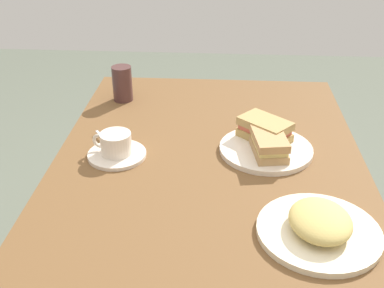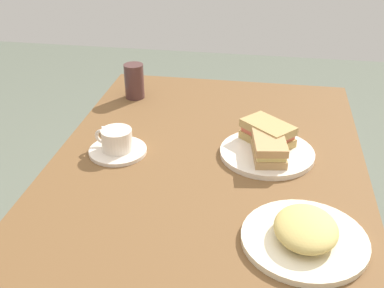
{
  "view_description": "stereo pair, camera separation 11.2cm",
  "coord_description": "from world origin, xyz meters",
  "px_view_note": "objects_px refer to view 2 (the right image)",
  "views": [
    {
      "loc": [
        -1.07,
        -0.03,
        1.37
      ],
      "look_at": [
        0.04,
        0.05,
        0.74
      ],
      "focal_mm": 45.41,
      "sensor_mm": 36.0,
      "label": 1
    },
    {
      "loc": [
        -1.06,
        -0.14,
        1.37
      ],
      "look_at": [
        0.04,
        0.05,
        0.74
      ],
      "focal_mm": 45.41,
      "sensor_mm": 36.0,
      "label": 2
    }
  ],
  "objects_px": {
    "sandwich_front": "(269,148)",
    "coffee_saucer": "(118,151)",
    "dining_table": "(206,199)",
    "drinking_glass": "(134,81)",
    "coffee_cup": "(116,139)",
    "spoon": "(109,136)",
    "sandwich_plate": "(267,153)",
    "side_plate": "(304,239)",
    "sandwich_back": "(268,133)"
  },
  "relations": [
    {
      "from": "sandwich_back",
      "to": "spoon",
      "type": "bearing_deg",
      "value": 94.7
    },
    {
      "from": "coffee_cup",
      "to": "spoon",
      "type": "height_order",
      "value": "coffee_cup"
    },
    {
      "from": "dining_table",
      "to": "side_plate",
      "type": "relative_size",
      "value": 4.54
    },
    {
      "from": "side_plate",
      "to": "drinking_glass",
      "type": "distance_m",
      "value": 0.84
    },
    {
      "from": "sandwich_front",
      "to": "sandwich_back",
      "type": "bearing_deg",
      "value": 4.42
    },
    {
      "from": "sandwich_plate",
      "to": "coffee_saucer",
      "type": "relative_size",
      "value": 1.61
    },
    {
      "from": "side_plate",
      "to": "coffee_saucer",
      "type": "bearing_deg",
      "value": 59.1
    },
    {
      "from": "spoon",
      "to": "sandwich_front",
      "type": "bearing_deg",
      "value": -95.5
    },
    {
      "from": "dining_table",
      "to": "side_plate",
      "type": "xyz_separation_m",
      "value": [
        -0.27,
        -0.24,
        0.12
      ]
    },
    {
      "from": "sandwich_front",
      "to": "coffee_cup",
      "type": "distance_m",
      "value": 0.4
    },
    {
      "from": "dining_table",
      "to": "coffee_cup",
      "type": "relative_size",
      "value": 10.9
    },
    {
      "from": "dining_table",
      "to": "sandwich_front",
      "type": "bearing_deg",
      "value": -76.18
    },
    {
      "from": "sandwich_front",
      "to": "dining_table",
      "type": "bearing_deg",
      "value": 103.82
    },
    {
      "from": "sandwich_plate",
      "to": "sandwich_back",
      "type": "xyz_separation_m",
      "value": [
        0.05,
        0.0,
        0.04
      ]
    },
    {
      "from": "sandwich_front",
      "to": "coffee_saucer",
      "type": "xyz_separation_m",
      "value": [
        -0.02,
        0.4,
        -0.04
      ]
    },
    {
      "from": "coffee_cup",
      "to": "drinking_glass",
      "type": "distance_m",
      "value": 0.37
    },
    {
      "from": "sandwich_front",
      "to": "spoon",
      "type": "xyz_separation_m",
      "value": [
        0.04,
        0.44,
        -0.03
      ]
    },
    {
      "from": "spoon",
      "to": "coffee_cup",
      "type": "bearing_deg",
      "value": -145.61
    },
    {
      "from": "sandwich_plate",
      "to": "coffee_saucer",
      "type": "xyz_separation_m",
      "value": [
        -0.05,
        0.39,
        -0.0
      ]
    },
    {
      "from": "sandwich_front",
      "to": "spoon",
      "type": "height_order",
      "value": "sandwich_front"
    },
    {
      "from": "dining_table",
      "to": "sandwich_back",
      "type": "distance_m",
      "value": 0.24
    },
    {
      "from": "drinking_glass",
      "to": "coffee_cup",
      "type": "bearing_deg",
      "value": -172.04
    },
    {
      "from": "sandwich_back",
      "to": "spoon",
      "type": "distance_m",
      "value": 0.44
    },
    {
      "from": "drinking_glass",
      "to": "side_plate",
      "type": "bearing_deg",
      "value": -140.74
    },
    {
      "from": "sandwich_front",
      "to": "sandwich_back",
      "type": "relative_size",
      "value": 0.89
    },
    {
      "from": "sandwich_front",
      "to": "spoon",
      "type": "bearing_deg",
      "value": 84.5
    },
    {
      "from": "coffee_cup",
      "to": "side_plate",
      "type": "bearing_deg",
      "value": -120.85
    },
    {
      "from": "sandwich_back",
      "to": "drinking_glass",
      "type": "xyz_separation_m",
      "value": [
        0.27,
        0.44,
        0.01
      ]
    },
    {
      "from": "dining_table",
      "to": "coffee_cup",
      "type": "xyz_separation_m",
      "value": [
        0.02,
        0.24,
        0.15
      ]
    },
    {
      "from": "spoon",
      "to": "sandwich_back",
      "type": "bearing_deg",
      "value": -85.3
    },
    {
      "from": "sandwich_back",
      "to": "drinking_glass",
      "type": "distance_m",
      "value": 0.52
    },
    {
      "from": "spoon",
      "to": "drinking_glass",
      "type": "relative_size",
      "value": 0.76
    },
    {
      "from": "coffee_cup",
      "to": "spoon",
      "type": "bearing_deg",
      "value": 34.39
    },
    {
      "from": "sandwich_front",
      "to": "spoon",
      "type": "relative_size",
      "value": 1.62
    },
    {
      "from": "dining_table",
      "to": "side_plate",
      "type": "distance_m",
      "value": 0.38
    },
    {
      "from": "dining_table",
      "to": "drinking_glass",
      "type": "xyz_separation_m",
      "value": [
        0.38,
        0.29,
        0.17
      ]
    },
    {
      "from": "sandwich_plate",
      "to": "side_plate",
      "type": "bearing_deg",
      "value": -165.74
    },
    {
      "from": "side_plate",
      "to": "coffee_cup",
      "type": "bearing_deg",
      "value": 59.15
    },
    {
      "from": "dining_table",
      "to": "drinking_glass",
      "type": "height_order",
      "value": "drinking_glass"
    },
    {
      "from": "sandwich_front",
      "to": "side_plate",
      "type": "bearing_deg",
      "value": -164.99
    },
    {
      "from": "sandwich_back",
      "to": "drinking_glass",
      "type": "relative_size",
      "value": 1.38
    },
    {
      "from": "sandwich_front",
      "to": "side_plate",
      "type": "xyz_separation_m",
      "value": [
        -0.31,
        -0.08,
        -0.03
      ]
    },
    {
      "from": "dining_table",
      "to": "sandwich_front",
      "type": "distance_m",
      "value": 0.22
    },
    {
      "from": "sandwich_plate",
      "to": "sandwich_back",
      "type": "distance_m",
      "value": 0.06
    },
    {
      "from": "side_plate",
      "to": "dining_table",
      "type": "bearing_deg",
      "value": 41.47
    },
    {
      "from": "sandwich_plate",
      "to": "coffee_cup",
      "type": "bearing_deg",
      "value": 97.21
    },
    {
      "from": "coffee_cup",
      "to": "sandwich_back",
      "type": "bearing_deg",
      "value": -76.1
    },
    {
      "from": "coffee_cup",
      "to": "coffee_saucer",
      "type": "bearing_deg",
      "value": -102.56
    },
    {
      "from": "dining_table",
      "to": "spoon",
      "type": "xyz_separation_m",
      "value": [
        0.08,
        0.29,
        0.12
      ]
    },
    {
      "from": "coffee_saucer",
      "to": "sandwich_plate",
      "type": "bearing_deg",
      "value": -82.7
    }
  ]
}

